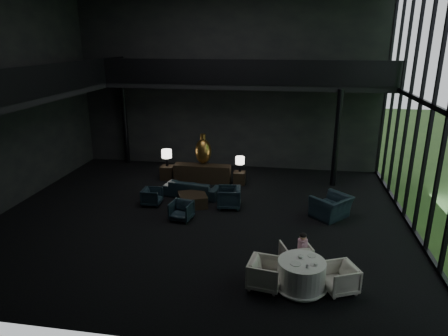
% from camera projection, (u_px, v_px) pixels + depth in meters
% --- Properties ---
extents(floor, '(14.00, 12.00, 0.02)m').
position_uv_depth(floor, '(201.00, 217.00, 13.83)').
color(floor, black).
rests_on(floor, ground).
extents(wall_back, '(14.00, 0.04, 8.00)m').
position_uv_depth(wall_back, '(228.00, 82.00, 18.23)').
color(wall_back, black).
rests_on(wall_back, ground).
extents(wall_front, '(14.00, 0.04, 8.00)m').
position_uv_depth(wall_front, '(123.00, 151.00, 6.96)').
color(wall_front, black).
rests_on(wall_front, ground).
extents(wall_left, '(0.04, 12.00, 8.00)m').
position_uv_depth(wall_left, '(0.00, 96.00, 13.67)').
color(wall_left, black).
rests_on(wall_left, ground).
extents(curtain_wall, '(0.20, 12.00, 8.00)m').
position_uv_depth(curtain_wall, '(433.00, 107.00, 11.53)').
color(curtain_wall, black).
rests_on(curtain_wall, ground).
extents(mezzanine_left, '(2.00, 12.00, 0.25)m').
position_uv_depth(mezzanine_left, '(26.00, 97.00, 13.52)').
color(mezzanine_left, black).
rests_on(mezzanine_left, wall_left).
extents(mezzanine_back, '(12.00, 2.00, 0.25)m').
position_uv_depth(mezzanine_back, '(247.00, 85.00, 17.14)').
color(mezzanine_back, black).
rests_on(mezzanine_back, wall_back).
extents(railing_left, '(0.06, 12.00, 1.00)m').
position_uv_depth(railing_left, '(51.00, 79.00, 13.18)').
color(railing_left, black).
rests_on(railing_left, mezzanine_left).
extents(railing_back, '(12.00, 0.06, 1.00)m').
position_uv_depth(railing_back, '(245.00, 72.00, 16.02)').
color(railing_back, black).
rests_on(railing_back, mezzanine_back).
extents(column_nw, '(0.24, 0.24, 4.00)m').
position_uv_depth(column_nw, '(125.00, 123.00, 19.33)').
color(column_nw, black).
rests_on(column_nw, floor).
extents(column_ne, '(0.24, 0.24, 4.00)m').
position_uv_depth(column_ne, '(337.00, 139.00, 16.23)').
color(column_ne, black).
rests_on(column_ne, floor).
extents(console, '(2.42, 0.55, 0.77)m').
position_uv_depth(console, '(202.00, 173.00, 17.08)').
color(console, black).
rests_on(console, floor).
extents(bronze_urn, '(0.69, 0.69, 1.29)m').
position_uv_depth(bronze_urn, '(203.00, 151.00, 17.01)').
color(bronze_urn, brown).
rests_on(bronze_urn, console).
extents(side_table_left, '(0.54, 0.54, 0.60)m').
position_uv_depth(side_table_left, '(167.00, 172.00, 17.47)').
color(side_table_left, black).
rests_on(side_table_left, floor).
extents(table_lamp_left, '(0.44, 0.44, 0.73)m').
position_uv_depth(table_lamp_left, '(167.00, 154.00, 17.24)').
color(table_lamp_left, black).
rests_on(table_lamp_left, side_table_left).
extents(side_table_right, '(0.48, 0.48, 0.53)m').
position_uv_depth(side_table_right, '(239.00, 178.00, 16.89)').
color(side_table_right, black).
rests_on(side_table_right, floor).
extents(table_lamp_right, '(0.38, 0.38, 0.63)m').
position_uv_depth(table_lamp_right, '(240.00, 161.00, 16.76)').
color(table_lamp_right, black).
rests_on(table_lamp_right, side_table_right).
extents(sofa, '(2.34, 1.02, 0.88)m').
position_uv_depth(sofa, '(192.00, 185.00, 15.53)').
color(sofa, '#1F3145').
rests_on(sofa, floor).
extents(lounge_armchair_west, '(0.57, 0.61, 0.61)m').
position_uv_depth(lounge_armchair_west, '(152.00, 197.00, 14.74)').
color(lounge_armchair_west, black).
rests_on(lounge_armchair_west, floor).
extents(lounge_armchair_east, '(0.92, 0.97, 0.92)m').
position_uv_depth(lounge_armchair_east, '(229.00, 196.00, 14.46)').
color(lounge_armchair_east, '#152033').
rests_on(lounge_armchair_east, floor).
extents(lounge_armchair_south, '(0.73, 0.70, 0.66)m').
position_uv_depth(lounge_armchair_south, '(181.00, 211.00, 13.50)').
color(lounge_armchair_south, black).
rests_on(lounge_armchair_south, floor).
extents(window_armchair, '(1.55, 1.58, 1.17)m').
position_uv_depth(window_armchair, '(332.00, 202.00, 13.60)').
color(window_armchair, '#182D3B').
rests_on(window_armchair, floor).
extents(coffee_table, '(1.28, 1.28, 0.44)m').
position_uv_depth(coffee_table, '(193.00, 200.00, 14.70)').
color(coffee_table, black).
rests_on(coffee_table, floor).
extents(dining_table, '(1.32, 1.32, 0.75)m').
position_uv_depth(dining_table, '(301.00, 277.00, 9.76)').
color(dining_table, white).
rests_on(dining_table, floor).
extents(dining_chair_north, '(0.89, 0.86, 0.72)m').
position_uv_depth(dining_chair_north, '(296.00, 254.00, 10.69)').
color(dining_chair_north, beige).
rests_on(dining_chair_north, floor).
extents(dining_chair_east, '(0.91, 0.93, 0.74)m').
position_uv_depth(dining_chair_east, '(340.00, 277.00, 9.65)').
color(dining_chair_east, beige).
rests_on(dining_chair_east, floor).
extents(dining_chair_west, '(0.88, 0.92, 0.83)m').
position_uv_depth(dining_chair_west, '(265.00, 272.00, 9.79)').
color(dining_chair_west, beige).
rests_on(dining_chair_west, floor).
extents(child, '(0.26, 0.26, 0.56)m').
position_uv_depth(child, '(303.00, 243.00, 10.56)').
color(child, '#E3A7CB').
rests_on(child, dining_chair_north).
extents(plate_a, '(0.28, 0.28, 0.02)m').
position_uv_depth(plate_a, '(296.00, 264.00, 9.51)').
color(plate_a, white).
rests_on(plate_a, dining_table).
extents(plate_b, '(0.26, 0.26, 0.01)m').
position_uv_depth(plate_b, '(312.00, 256.00, 9.86)').
color(plate_b, white).
rests_on(plate_b, dining_table).
extents(saucer, '(0.18, 0.18, 0.01)m').
position_uv_depth(saucer, '(313.00, 265.00, 9.48)').
color(saucer, white).
rests_on(saucer, dining_table).
extents(coffee_cup, '(0.09, 0.09, 0.06)m').
position_uv_depth(coffee_cup, '(316.00, 264.00, 9.44)').
color(coffee_cup, white).
rests_on(coffee_cup, saucer).
extents(cereal_bowl, '(0.15, 0.15, 0.07)m').
position_uv_depth(cereal_bowl, '(301.00, 257.00, 9.77)').
color(cereal_bowl, white).
rests_on(cereal_bowl, dining_table).
extents(cream_pot, '(0.07, 0.07, 0.07)m').
position_uv_depth(cream_pot, '(307.00, 266.00, 9.35)').
color(cream_pot, '#99999E').
rests_on(cream_pot, dining_table).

